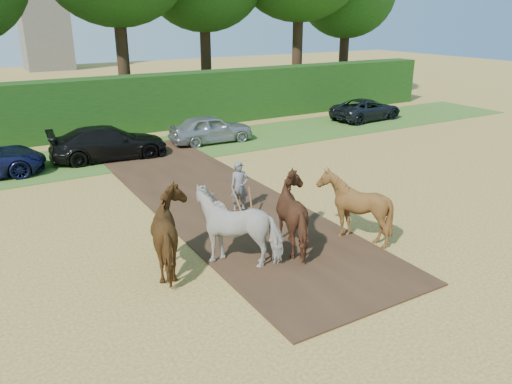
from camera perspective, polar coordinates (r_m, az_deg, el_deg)
ground at (r=11.66m, az=3.12°, el=-12.17°), size 120.00×120.00×0.00m
earth_strip at (r=17.84m, az=-5.31°, el=-0.44°), size 4.50×17.00×0.05m
grass_verge at (r=23.68m, az=-15.98°, el=3.96°), size 50.00×5.00×0.03m
hedgerow at (r=27.66m, az=-18.79°, el=9.04°), size 46.00×1.60×3.00m
plough_team at (r=13.35m, az=1.52°, el=-3.01°), size 6.92×4.91×2.00m
parked_cars at (r=23.23m, az=-17.87°, el=5.20°), size 36.50×3.31×1.47m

